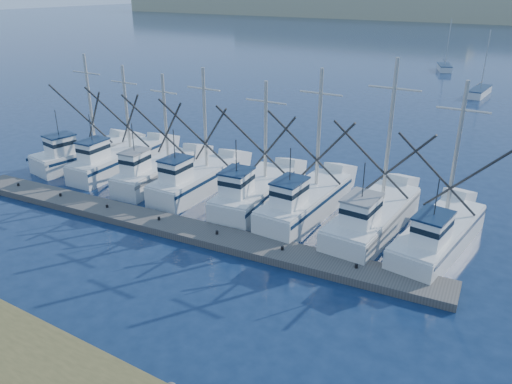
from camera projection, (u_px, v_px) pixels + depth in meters
ground at (199, 317)px, 21.72m from camera, size 500.00×500.00×0.00m
floating_dock at (173, 227)px, 29.28m from camera, size 31.73×4.77×0.42m
trawler_fleet at (234, 189)px, 32.72m from camera, size 31.06×9.13×9.78m
sailboat_near at (480, 92)px, 63.80m from camera, size 2.01×6.43×8.10m
sailboat_far at (444, 68)px, 81.79m from camera, size 3.38×5.49×8.10m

